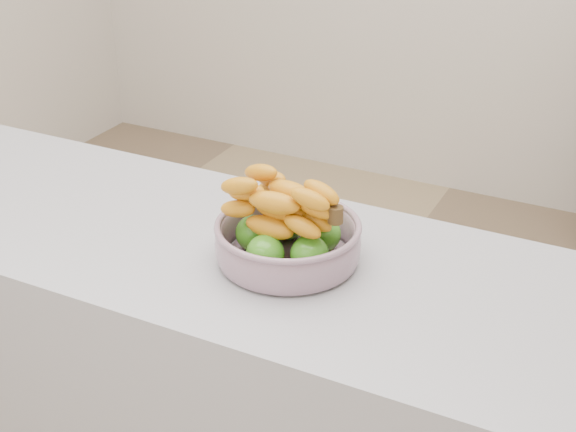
% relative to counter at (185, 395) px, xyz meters
% --- Properties ---
extents(counter, '(2.00, 0.60, 0.90)m').
position_rel_counter_xyz_m(counter, '(0.00, 0.00, 0.00)').
color(counter, '#A4A4AC').
rests_on(counter, ground).
extents(fruit_bowl, '(0.29, 0.29, 0.17)m').
position_rel_counter_xyz_m(fruit_bowl, '(0.28, -0.00, 0.51)').
color(fruit_bowl, '#98A8B6').
rests_on(fruit_bowl, counter).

